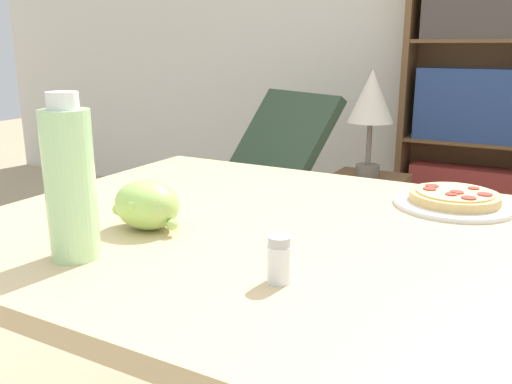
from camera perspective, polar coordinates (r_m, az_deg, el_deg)
The scene contains 10 objects.
wall_back at distance 3.48m, azimuth 22.73°, elevation 17.07°, with size 8.00×0.05×2.60m.
dining_table at distance 1.11m, azimuth -0.28°, elevation -8.49°, with size 1.08×0.95×0.78m.
pizza_on_plate at distance 1.26m, azimuth 20.14°, elevation -0.76°, with size 0.26×0.26×0.04m.
grape_bunch at distance 1.05m, azimuth -11.43°, elevation -1.34°, with size 0.15×0.11×0.10m.
drink_bottle at distance 0.92m, azimuth -18.99°, elevation 0.96°, with size 0.08×0.08×0.27m.
salt_shaker at distance 0.80m, azimuth 2.43°, elevation -7.14°, with size 0.04×0.04×0.07m.
lounge_chair_near at distance 2.82m, azimuth -0.55°, elevation -1.93°, with size 0.84×0.95×0.88m.
bookshelf at distance 3.33m, azimuth 21.73°, elevation 8.90°, with size 0.76×0.25×1.72m.
side_table at distance 2.66m, azimuth 11.32°, elevation -3.92°, with size 0.34×0.34×0.52m.
table_lamp at distance 2.53m, azimuth 12.04°, elevation 9.31°, with size 0.21×0.21×0.49m.
Camera 1 is at (0.44, -0.82, 1.12)m, focal length 38.00 mm.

